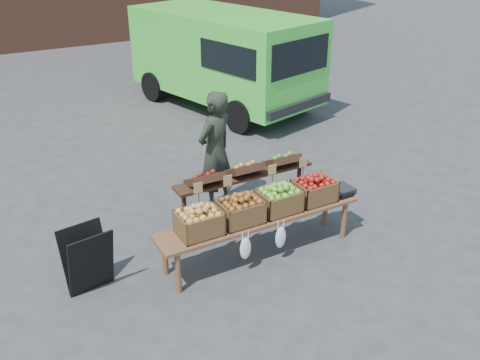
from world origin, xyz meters
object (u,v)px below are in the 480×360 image
vendor (215,151)px  display_bench (259,235)px  back_table (245,192)px  weighing_scale (340,190)px  delivery_van (224,61)px  crate_green_apples (314,191)px  chalkboard_sign (88,260)px  crate_red_apples (279,201)px  crate_golden_apples (199,223)px  crate_russet_pears (240,211)px

vendor → display_bench: bearing=61.9°
back_table → weighing_scale: back_table is taller
delivery_van → weighing_scale: size_ratio=13.60×
crate_green_apples → weighing_scale: crate_green_apples is taller
chalkboard_sign → vendor: bearing=17.5°
display_bench → crate_red_apples: crate_red_apples is taller
vendor → back_table: (0.09, -0.70, -0.37)m
crate_golden_apples → crate_red_apples: same height
delivery_van → weighing_scale: bearing=-116.8°
back_table → crate_red_apples: (0.08, -0.72, 0.19)m
crate_red_apples → crate_russet_pears: bearing=180.0°
crate_red_apples → weighing_scale: crate_red_apples is taller
weighing_scale → chalkboard_sign: bearing=173.9°
crate_red_apples → crate_golden_apples: bearing=180.0°
vendor → chalkboard_sign: bearing=2.4°
crate_golden_apples → crate_russet_pears: 0.55m
delivery_van → crate_red_apples: bearing=-126.1°
crate_golden_apples → crate_russet_pears: size_ratio=1.00×
crate_russet_pears → crate_red_apples: bearing=0.0°
display_bench → weighing_scale: bearing=0.0°
chalkboard_sign → crate_russet_pears: crate_russet_pears is taller
vendor → display_bench: (-0.11, -1.42, -0.60)m
chalkboard_sign → crate_green_apples: bearing=-15.6°
vendor → chalkboard_sign: vendor is taller
crate_green_apples → crate_red_apples: bearing=180.0°
chalkboard_sign → crate_green_apples: 2.93m
display_bench → crate_green_apples: (0.82, 0.00, 0.42)m
vendor → crate_red_apples: size_ratio=3.55×
crate_golden_apples → crate_russet_pears: same height
delivery_van → crate_russet_pears: delivery_van is taller
delivery_van → vendor: (-2.30, -4.09, -0.15)m
crate_russet_pears → weighing_scale: (1.52, 0.00, -0.10)m
crate_green_apples → delivery_van: bearing=74.0°
crate_golden_apples → crate_red_apples: size_ratio=1.00×
crate_russet_pears → weighing_scale: size_ratio=1.47×
vendor → crate_russet_pears: (-0.39, -1.42, -0.18)m
delivery_van → back_table: (-2.21, -4.79, -0.52)m
back_table → crate_green_apples: 0.97m
crate_russet_pears → crate_red_apples: (0.55, 0.00, 0.00)m
chalkboard_sign → back_table: back_table is taller
crate_russet_pears → crate_red_apples: size_ratio=1.00×
chalkboard_sign → display_bench: chalkboard_sign is taller
vendor → chalkboard_sign: (-2.17, -1.07, -0.49)m
crate_red_apples → weighing_scale: 0.98m
delivery_van → crate_green_apples: delivery_van is taller
weighing_scale → back_table: bearing=145.6°
display_bench → chalkboard_sign: bearing=170.3°
crate_russet_pears → chalkboard_sign: bearing=168.8°
crate_red_apples → vendor: bearing=96.6°
delivery_van → display_bench: bearing=-128.5°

